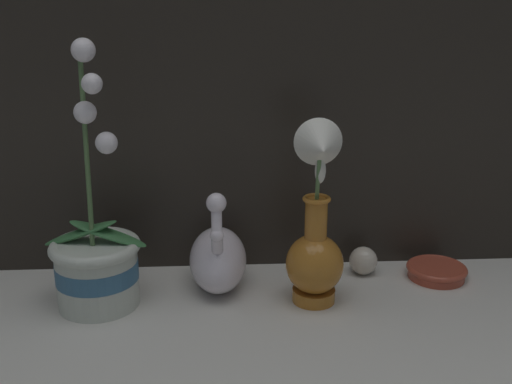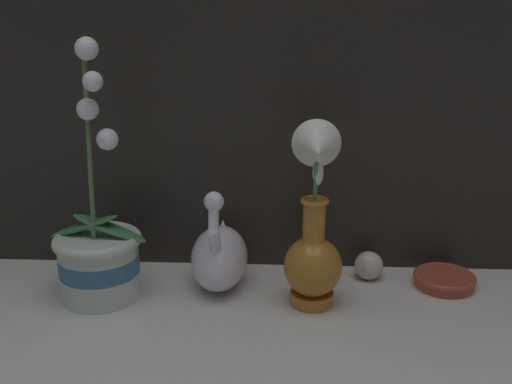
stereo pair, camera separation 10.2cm
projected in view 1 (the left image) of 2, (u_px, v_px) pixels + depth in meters
The scene contains 6 objects.
ground_plane at pixel (278, 323), 0.98m from camera, with size 2.80×2.80×0.00m, color beige.
orchid_potted_plant at pixel (97, 260), 1.01m from camera, with size 0.18×0.15×0.45m.
swan_figurine at pixel (218, 256), 1.08m from camera, with size 0.10×0.19×0.20m.
blue_vase at pixel (316, 238), 1.01m from camera, with size 0.10×0.10×0.32m.
glass_sphere at pixel (363, 261), 1.15m from camera, with size 0.05×0.05×0.05m.
amber_dish at pixel (437, 270), 1.13m from camera, with size 0.11×0.11×0.02m.
Camera 1 is at (-0.08, -0.86, 0.50)m, focal length 42.00 mm.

